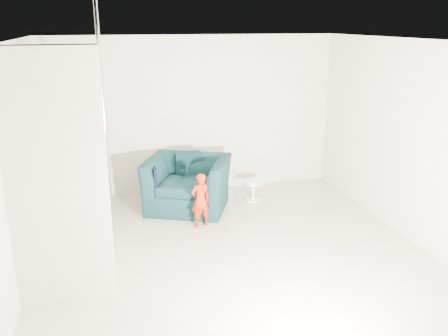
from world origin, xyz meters
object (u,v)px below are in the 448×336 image
(side_table, at_px, (253,188))
(staircase, at_px, (68,188))
(toddler, at_px, (200,200))
(armchair, at_px, (188,184))

(side_table, bearing_deg, staircase, -154.11)
(toddler, distance_m, staircase, 1.94)
(armchair, distance_m, side_table, 1.14)
(toddler, bearing_deg, armchair, -100.97)
(armchair, height_order, side_table, armchair)
(staircase, bearing_deg, side_table, 25.89)
(armchair, xyz_separation_m, staircase, (-1.72, -1.34, 0.53))
(toddler, xyz_separation_m, staircase, (-1.77, -0.58, 0.54))
(armchair, distance_m, toddler, 0.76)
(toddler, height_order, side_table, toddler)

